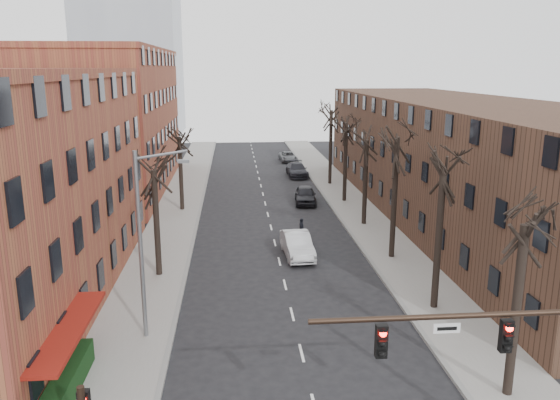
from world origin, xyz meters
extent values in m
cube|color=gray|center=(-8.00, 35.00, 0.07)|extent=(4.00, 90.00, 0.15)
cube|color=gray|center=(8.00, 35.00, 0.07)|extent=(4.00, 90.00, 0.15)
cube|color=brown|center=(-16.00, 44.00, 7.00)|extent=(12.00, 28.00, 14.00)
cube|color=#462D20|center=(16.00, 30.00, 5.00)|extent=(12.00, 50.00, 10.00)
cube|color=maroon|center=(-9.40, 6.00, 0.00)|extent=(1.20, 7.00, 0.15)
cube|color=#133713|center=(-9.50, 5.00, 0.65)|extent=(0.80, 6.00, 1.00)
cylinder|color=black|center=(3.00, -1.00, 6.00)|extent=(8.00, 0.16, 0.16)
cube|color=black|center=(4.50, -1.00, 5.35)|extent=(0.32, 0.22, 0.95)
cube|color=black|center=(1.00, -1.00, 5.35)|extent=(0.32, 0.22, 0.95)
cube|color=silver|center=(2.80, -1.00, 5.65)|extent=(0.75, 0.04, 0.28)
cylinder|color=slate|center=(-7.20, 10.00, 4.50)|extent=(0.20, 0.20, 9.00)
cylinder|color=slate|center=(-6.10, 10.00, 8.80)|extent=(2.39, 0.12, 0.46)
cube|color=slate|center=(-5.10, 10.00, 8.50)|extent=(0.50, 0.22, 0.14)
imported|color=#B8BCC0|center=(1.30, 20.96, 0.82)|extent=(2.04, 5.06, 1.63)
imported|color=black|center=(3.80, 35.79, 0.82)|extent=(2.30, 4.93, 1.63)
imported|color=black|center=(4.53, 49.02, 0.79)|extent=(2.33, 5.51, 1.58)
imported|color=slate|center=(4.53, 59.65, 0.65)|extent=(2.35, 4.78, 1.31)
imported|color=black|center=(2.06, 24.71, 0.81)|extent=(0.44, 0.97, 1.62)
camera|label=1|loc=(-2.86, -14.11, 12.53)|focal=35.00mm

